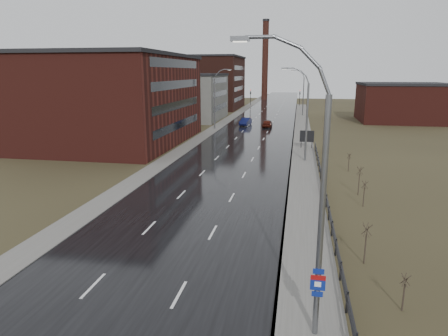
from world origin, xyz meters
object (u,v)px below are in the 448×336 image
at_px(car_near, 245,122).
at_px(billboard, 307,137).
at_px(streetlight_main, 314,198).
at_px(car_far, 267,124).

bearing_deg(car_near, billboard, -56.20).
height_order(streetlight_main, car_far, streetlight_main).
distance_m(car_near, car_far, 5.10).
bearing_deg(streetlight_main, billboard, 89.16).
xyz_separation_m(streetlight_main, billboard, (0.63, 42.59, -4.28)).
xyz_separation_m(streetlight_main, car_far, (-6.70, 64.75, -5.30)).
distance_m(streetlight_main, billboard, 42.80).
height_order(billboard, car_far, billboard).
bearing_deg(car_near, streetlight_main, -72.93).
height_order(streetlight_main, billboard, streetlight_main).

